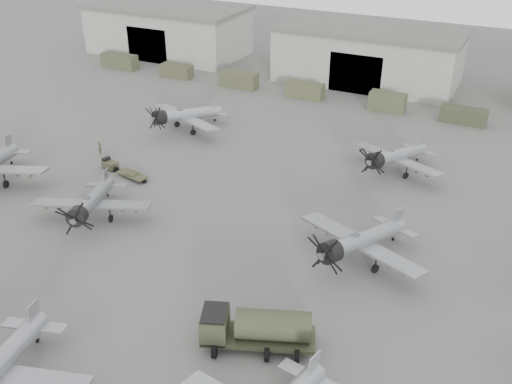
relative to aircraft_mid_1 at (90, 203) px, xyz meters
The scene contains 16 objects.
ground 14.49m from the aircraft_mid_1, 36.00° to the right, with size 220.00×220.00×0.00m, color #5A5A58.
hangar_left 59.73m from the aircraft_mid_1, 116.25° to the left, with size 29.00×14.80×8.70m.
hangar_center 54.82m from the aircraft_mid_1, 77.77° to the left, with size 29.00×14.80×8.70m.
support_truck_0 50.54m from the aircraft_mid_1, 124.65° to the left, with size 6.51×2.20×2.42m, color #3F462E.
support_truck_1 44.97m from the aircraft_mid_1, 112.38° to the left, with size 5.43×2.20×2.08m, color #43422C.
support_truck_2 41.94m from the aircraft_mid_1, 97.58° to the left, with size 6.03×2.20×2.49m, color #44472E.
support_truck_3 41.95m from the aircraft_mid_1, 82.36° to the left, with size 5.71×2.20×2.22m, color #484A30.
support_truck_4 45.33m from the aircraft_mid_1, 66.52° to the left, with size 5.07×2.20×2.63m, color #444A30.
support_truck_5 50.39m from the aircraft_mid_1, 55.59° to the left, with size 6.04×2.20×2.10m, color #343925.
aircraft_mid_1 is the anchor object (origin of this frame).
aircraft_mid_2 25.42m from the aircraft_mid_1, 10.37° to the left, with size 12.13×10.97×4.93m.
aircraft_far_0 23.13m from the aircraft_mid_1, 99.77° to the left, with size 11.81×10.68×4.80m.
aircraft_far_1 32.69m from the aircraft_mid_1, 43.90° to the left, with size 11.41×10.32×4.63m.
fuel_tanker 22.98m from the aircraft_mid_1, 20.60° to the right, with size 8.41×5.56×3.09m.
tug_trailer 10.51m from the aircraft_mid_1, 114.09° to the left, with size 6.61×2.51×1.31m.
ground_crew 15.51m from the aircraft_mid_1, 126.56° to the left, with size 0.61×0.40×1.68m, color #44472E.
Camera 1 is at (22.99, -26.82, 29.44)m, focal length 40.00 mm.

